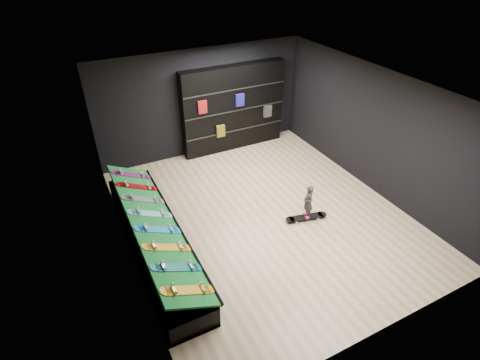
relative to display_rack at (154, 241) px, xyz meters
name	(u,v)px	position (x,y,z in m)	size (l,w,h in m)	color
floor	(263,215)	(2.55, 0.00, -0.25)	(6.00, 7.00, 0.01)	beige
ceiling	(269,90)	(2.55, 0.00, 2.75)	(6.00, 7.00, 0.01)	white
wall_back	(203,103)	(2.55, 3.50, 1.25)	(6.00, 0.02, 3.00)	black
wall_front	(391,271)	(2.55, -3.50, 1.25)	(6.00, 0.02, 3.00)	black
wall_left	(121,197)	(-0.45, 0.00, 1.25)	(0.02, 7.00, 3.00)	black
wall_right	(373,130)	(5.55, 0.00, 1.25)	(0.02, 7.00, 3.00)	black
display_rack	(154,241)	(0.00, 0.00, 0.00)	(0.90, 4.50, 0.50)	black
turf_ramp	(154,223)	(0.05, 0.00, 0.46)	(1.00, 4.50, 0.04)	#0F5F22
back_shelving	(233,108)	(3.41, 3.32, 0.99)	(3.10, 0.36, 2.48)	black
floor_skateboard	(306,218)	(3.34, -0.59, -0.20)	(0.98, 0.22, 0.09)	black
child	(307,208)	(3.34, -0.59, 0.09)	(0.19, 0.13, 0.50)	black
display_board_0	(188,290)	(0.06, -1.90, 0.49)	(0.98, 0.22, 0.09)	yellow
display_board_1	(177,267)	(0.06, -1.36, 0.49)	(0.98, 0.22, 0.09)	#0C8C99
display_board_2	(167,247)	(0.06, -0.81, 0.49)	(0.98, 0.22, 0.09)	orange
display_board_3	(158,230)	(0.06, -0.27, 0.49)	(0.98, 0.22, 0.09)	blue
display_board_4	(151,214)	(0.06, 0.27, 0.49)	(0.98, 0.22, 0.09)	#0CB2E5
display_board_5	(144,199)	(0.06, 0.81, 0.49)	(0.98, 0.22, 0.09)	black
display_board_6	(137,186)	(0.06, 1.36, 0.49)	(0.98, 0.22, 0.09)	red
display_board_7	(132,175)	(0.06, 1.90, 0.49)	(0.98, 0.22, 0.09)	#2626BF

